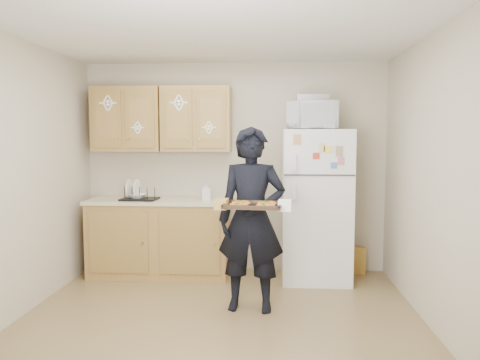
{
  "coord_description": "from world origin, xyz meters",
  "views": [
    {
      "loc": [
        0.45,
        -3.84,
        1.61
      ],
      "look_at": [
        0.16,
        0.45,
        1.22
      ],
      "focal_mm": 35.0,
      "sensor_mm": 36.0,
      "label": 1
    }
  ],
  "objects_px": {
    "refrigerator": "(316,205)",
    "baking_tray": "(253,206)",
    "person": "(252,219)",
    "dish_rack": "(140,193)",
    "microwave": "(313,116)"
  },
  "relations": [
    {
      "from": "person",
      "to": "dish_rack",
      "type": "bearing_deg",
      "value": 148.84
    },
    {
      "from": "baking_tray",
      "to": "refrigerator",
      "type": "bearing_deg",
      "value": 67.46
    },
    {
      "from": "refrigerator",
      "to": "baking_tray",
      "type": "height_order",
      "value": "refrigerator"
    },
    {
      "from": "dish_rack",
      "to": "person",
      "type": "bearing_deg",
      "value": -35.62
    },
    {
      "from": "baking_tray",
      "to": "microwave",
      "type": "distance_m",
      "value": 1.62
    },
    {
      "from": "dish_rack",
      "to": "baking_tray",
      "type": "bearing_deg",
      "value": -42.79
    },
    {
      "from": "person",
      "to": "refrigerator",
      "type": "bearing_deg",
      "value": 60.02
    },
    {
      "from": "person",
      "to": "microwave",
      "type": "height_order",
      "value": "microwave"
    },
    {
      "from": "refrigerator",
      "to": "dish_rack",
      "type": "relative_size",
      "value": 4.27
    },
    {
      "from": "person",
      "to": "dish_rack",
      "type": "xyz_separation_m",
      "value": [
        -1.33,
        0.95,
        0.12
      ]
    },
    {
      "from": "microwave",
      "to": "dish_rack",
      "type": "distance_m",
      "value": 2.15
    },
    {
      "from": "baking_tray",
      "to": "person",
      "type": "bearing_deg",
      "value": 98.92
    },
    {
      "from": "baking_tray",
      "to": "dish_rack",
      "type": "height_order",
      "value": "dish_rack"
    },
    {
      "from": "baking_tray",
      "to": "dish_rack",
      "type": "distance_m",
      "value": 1.84
    },
    {
      "from": "person",
      "to": "baking_tray",
      "type": "height_order",
      "value": "person"
    }
  ]
}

